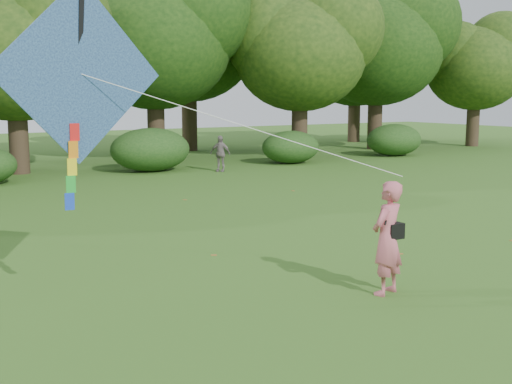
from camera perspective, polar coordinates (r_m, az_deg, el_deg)
ground at (r=11.48m, az=11.31°, el=-8.17°), size 100.00×100.00×0.00m
man_kite_flyer at (r=10.80m, az=11.58°, el=-4.04°), size 0.80×0.66×1.90m
bystander_right at (r=27.65m, az=-3.21°, el=3.43°), size 0.88×0.94×1.56m
crossbody_bag at (r=10.83m, az=12.16°, el=-3.34°), size 0.43×0.20×0.73m
flying_kite at (r=9.96m, az=-15.39°, el=9.90°), size 6.04×2.19×3.39m
tree_line at (r=32.32m, az=-15.24°, el=12.46°), size 54.70×15.30×9.48m
shrub_band at (r=26.62m, az=-16.56°, el=3.05°), size 39.15×3.22×1.88m
fallen_leaves at (r=15.16m, az=3.89°, el=-3.88°), size 11.38×14.92×0.01m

